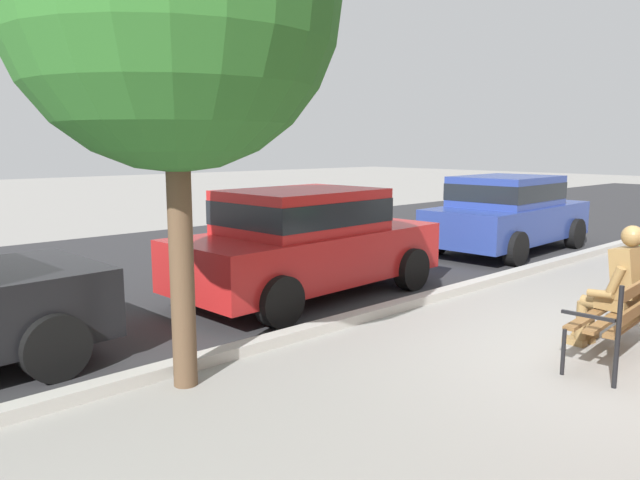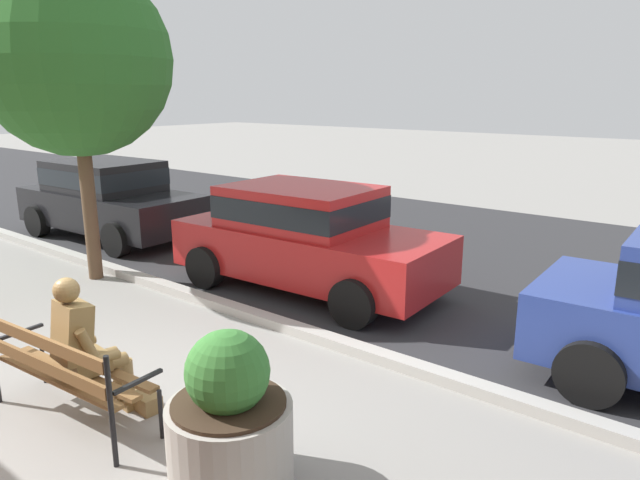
{
  "view_description": "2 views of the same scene",
  "coord_description": "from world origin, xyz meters",
  "px_view_note": "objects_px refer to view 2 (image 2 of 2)",
  "views": [
    {
      "loc": [
        -6.12,
        -2.1,
        2.17
      ],
      "look_at": [
        -0.24,
        4.29,
        0.8
      ],
      "focal_mm": 33.67,
      "sensor_mm": 36.0,
      "label": 1
    },
    {
      "loc": [
        4.86,
        -2.1,
        2.87
      ],
      "look_at": [
        -0.24,
        4.29,
        0.8
      ],
      "focal_mm": 32.56,
      "sensor_mm": 36.0,
      "label": 2
    }
  ],
  "objects_px": {
    "park_bench": "(63,367)",
    "street_tree_near_bench": "(75,60)",
    "bronze_statue_seated": "(92,350)",
    "parked_car_black": "(108,197)",
    "concrete_planter": "(230,423)",
    "parked_car_red": "(306,235)"
  },
  "relations": [
    {
      "from": "concrete_planter",
      "to": "parked_car_black",
      "type": "height_order",
      "value": "parked_car_black"
    },
    {
      "from": "park_bench",
      "to": "street_tree_near_bench",
      "type": "height_order",
      "value": "street_tree_near_bench"
    },
    {
      "from": "park_bench",
      "to": "parked_car_black",
      "type": "xyz_separation_m",
      "value": [
        -5.95,
        4.16,
        0.3
      ]
    },
    {
      "from": "park_bench",
      "to": "street_tree_near_bench",
      "type": "xyz_separation_m",
      "value": [
        -3.68,
        2.46,
        2.8
      ]
    },
    {
      "from": "park_bench",
      "to": "parked_car_black",
      "type": "height_order",
      "value": "parked_car_black"
    },
    {
      "from": "street_tree_near_bench",
      "to": "parked_car_black",
      "type": "distance_m",
      "value": 3.78
    },
    {
      "from": "concrete_planter",
      "to": "street_tree_near_bench",
      "type": "xyz_separation_m",
      "value": [
        -5.45,
        2.12,
        2.84
      ]
    },
    {
      "from": "park_bench",
      "to": "street_tree_near_bench",
      "type": "bearing_deg",
      "value": 146.22
    },
    {
      "from": "concrete_planter",
      "to": "parked_car_red",
      "type": "xyz_separation_m",
      "value": [
        -2.47,
        3.82,
        0.33
      ]
    },
    {
      "from": "bronze_statue_seated",
      "to": "street_tree_near_bench",
      "type": "height_order",
      "value": "street_tree_near_bench"
    },
    {
      "from": "street_tree_near_bench",
      "to": "bronze_statue_seated",
      "type": "bearing_deg",
      "value": -30.6
    },
    {
      "from": "park_bench",
      "to": "parked_car_black",
      "type": "relative_size",
      "value": 0.44
    },
    {
      "from": "park_bench",
      "to": "street_tree_near_bench",
      "type": "distance_m",
      "value": 5.24
    },
    {
      "from": "bronze_statue_seated",
      "to": "street_tree_near_bench",
      "type": "bearing_deg",
      "value": 149.4
    },
    {
      "from": "concrete_planter",
      "to": "parked_car_red",
      "type": "height_order",
      "value": "parked_car_red"
    },
    {
      "from": "park_bench",
      "to": "bronze_statue_seated",
      "type": "height_order",
      "value": "bronze_statue_seated"
    },
    {
      "from": "concrete_planter",
      "to": "parked_car_black",
      "type": "relative_size",
      "value": 0.3
    },
    {
      "from": "bronze_statue_seated",
      "to": "parked_car_black",
      "type": "height_order",
      "value": "parked_car_black"
    },
    {
      "from": "parked_car_black",
      "to": "concrete_planter",
      "type": "bearing_deg",
      "value": -26.39
    },
    {
      "from": "parked_car_black",
      "to": "street_tree_near_bench",
      "type": "bearing_deg",
      "value": -36.93
    },
    {
      "from": "street_tree_near_bench",
      "to": "parked_car_black",
      "type": "xyz_separation_m",
      "value": [
        -2.26,
        1.7,
        -2.5
      ]
    },
    {
      "from": "bronze_statue_seated",
      "to": "concrete_planter",
      "type": "bearing_deg",
      "value": 4.54
    }
  ]
}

